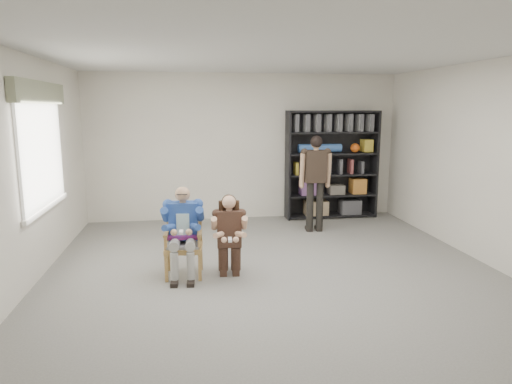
{
  "coord_description": "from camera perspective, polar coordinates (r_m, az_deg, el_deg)",
  "views": [
    {
      "loc": [
        -1.07,
        -5.29,
        2.15
      ],
      "look_at": [
        -0.2,
        0.6,
        1.05
      ],
      "focal_mm": 32.0,
      "sensor_mm": 36.0,
      "label": 1
    }
  ],
  "objects": [
    {
      "name": "room_shell",
      "position": [
        5.45,
        3.01,
        2.54
      ],
      "size": [
        6.0,
        7.0,
        2.8
      ],
      "primitive_type": null,
      "color": "white",
      "rests_on": "ground"
    },
    {
      "name": "floor",
      "position": [
        5.81,
        2.88,
        -11.27
      ],
      "size": [
        6.0,
        7.0,
        0.01
      ],
      "primitive_type": "cube",
      "color": "slate",
      "rests_on": "ground"
    },
    {
      "name": "window_left",
      "position": [
        6.58,
        -25.07,
        4.96
      ],
      "size": [
        0.16,
        2.0,
        1.75
      ],
      "primitive_type": null,
      "color": "silver",
      "rests_on": "room_shell"
    },
    {
      "name": "armchair",
      "position": [
        5.97,
        -9.03,
        -6.18
      ],
      "size": [
        0.56,
        0.54,
        0.91
      ],
      "primitive_type": null,
      "rotation": [
        0.0,
        0.0,
        -0.06
      ],
      "color": "#A57B36",
      "rests_on": "floor"
    },
    {
      "name": "seated_man",
      "position": [
        5.93,
        -9.07,
        -4.92
      ],
      "size": [
        0.55,
        0.74,
        1.18
      ],
      "primitive_type": null,
      "rotation": [
        0.0,
        0.0,
        -0.06
      ],
      "color": "navy",
      "rests_on": "floor"
    },
    {
      "name": "kneeling_woman",
      "position": [
        5.85,
        -3.35,
        -5.53
      ],
      "size": [
        0.5,
        0.75,
        1.08
      ],
      "primitive_type": null,
      "rotation": [
        0.0,
        0.0,
        -0.06
      ],
      "color": "#342118",
      "rests_on": "floor"
    },
    {
      "name": "bookshelf",
      "position": [
        9.07,
        9.44,
        3.37
      ],
      "size": [
        1.8,
        0.38,
        2.1
      ],
      "primitive_type": null,
      "color": "black",
      "rests_on": "floor"
    },
    {
      "name": "standing_man",
      "position": [
        8.0,
        7.42,
        0.97
      ],
      "size": [
        0.53,
        0.31,
        1.68
      ],
      "primitive_type": null,
      "rotation": [
        0.0,
        0.0,
        -0.04
      ],
      "color": "black",
      "rests_on": "floor"
    }
  ]
}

